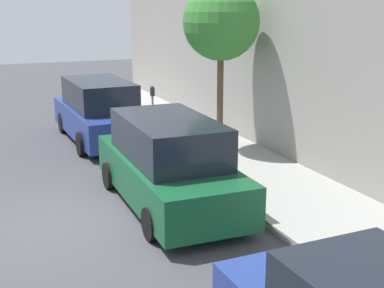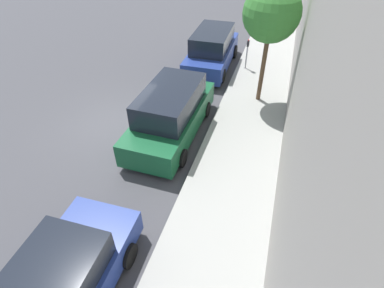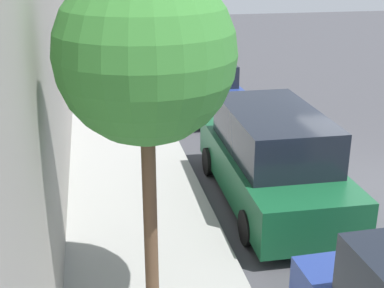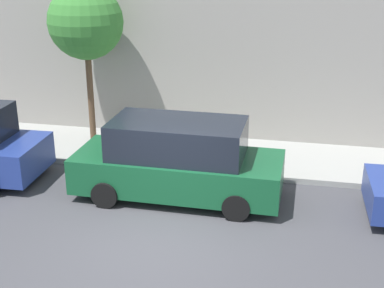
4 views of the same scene
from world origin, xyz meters
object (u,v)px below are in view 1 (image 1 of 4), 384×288
object	(u,v)px
parked_minivan_second	(169,164)
parking_meter_far	(153,103)
parked_minivan_third	(100,112)
street_tree	(221,23)

from	to	relation	value
parked_minivan_second	parking_meter_far	xyz separation A→B (m)	(1.74, 6.12, 0.13)
parked_minivan_second	parked_minivan_third	world-z (taller)	same
parking_meter_far	parked_minivan_third	bearing A→B (deg)	-177.76
parked_minivan_third	street_tree	size ratio (longest dim) A/B	1.08
parked_minivan_second	parking_meter_far	world-z (taller)	parked_minivan_second
parked_minivan_second	parked_minivan_third	size ratio (longest dim) A/B	1.00
parking_meter_far	street_tree	size ratio (longest dim) A/B	0.32
street_tree	parked_minivan_third	bearing A→B (deg)	135.04
parked_minivan_third	parking_meter_far	bearing A→B (deg)	2.24
parked_minivan_second	parked_minivan_third	distance (m)	6.05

